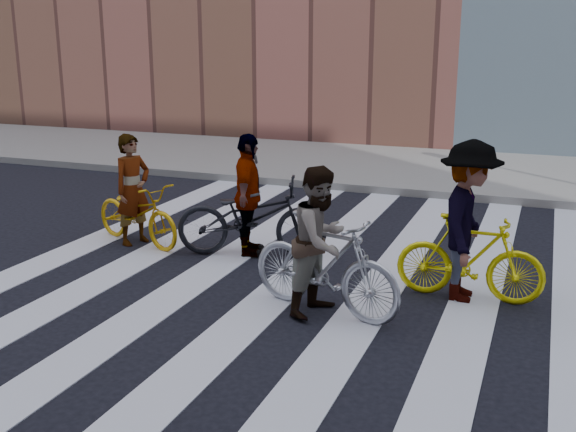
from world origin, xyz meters
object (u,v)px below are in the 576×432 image
Objects in this scene: rider_left at (133,190)px; rider_right at (468,222)px; bike_silver_mid at (325,264)px; bike_dark_rear at (252,217)px; bike_yellow_right at (470,258)px; bike_yellow_left at (137,213)px; rider_mid at (321,241)px; rider_rear at (248,195)px.

rider_right is (4.75, -0.47, 0.12)m from rider_left.
bike_silver_mid reaches higher than bike_dark_rear.
rider_right is (1.36, 0.97, 0.37)m from bike_silver_mid.
bike_silver_mid reaches higher than bike_yellow_right.
bike_yellow_left is at bearing 83.43° from bike_yellow_right.
bike_yellow_left is 3.61m from rider_mid.
rider_left is at bearing 108.82° from bike_yellow_left.
bike_silver_mid is at bearing -94.32° from rider_left.
bike_yellow_right is 0.43m from rider_right.
rider_rear reaches higher than rider_mid.
rider_mid is at bearing -94.63° from rider_left.
rider_left is 3.64m from rider_mid.
bike_silver_mid is (3.33, -1.45, 0.10)m from bike_yellow_left.
bike_silver_mid is 0.90× the size of bike_dark_rear.
rider_right reaches higher than bike_dark_rear.
rider_mid is 0.97× the size of rider_rear.
rider_left is at bearing 75.98° from bike_dark_rear.
bike_silver_mid is at bearing 123.66° from bike_yellow_right.
rider_rear is at bearing 60.13° from rider_mid.
rider_rear is at bearing -67.62° from rider_left.
rider_mid is (1.51, -1.56, 0.27)m from bike_dark_rear.
rider_mid is (3.28, -1.45, 0.36)m from bike_yellow_left.
rider_rear is at bearing 78.03° from rider_right.
rider_rear is (-2.98, 0.58, -0.08)m from rider_right.
bike_yellow_left is at bearing -71.18° from rider_left.
rider_left is (-3.38, 1.45, 0.25)m from bike_silver_mid.
rider_right is (1.41, 0.97, 0.11)m from rider_mid.
bike_yellow_left is 0.94× the size of rider_right.
rider_mid is at bearing -94.94° from bike_yellow_left.
rider_right is at bearing -40.48° from rider_mid.
bike_silver_mid is at bearing -151.45° from rider_rear.
rider_left is at bearing 83.43° from rider_right.
bike_yellow_left is 3.64m from bike_silver_mid.
bike_yellow_left is at bearing 83.37° from rider_right.
bike_silver_mid is 1.00× the size of rider_right.
rider_rear reaches higher than bike_silver_mid.
bike_dark_rear is 1.12× the size of rider_right.
bike_yellow_left is 4.77m from bike_yellow_right.
bike_dark_rear is 2.19m from rider_mid.
bike_yellow_left is at bearing 81.22° from rider_mid.
rider_rear is (-3.03, 0.58, 0.34)m from bike_yellow_right.
rider_rear is at bearing -67.52° from bike_yellow_left.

